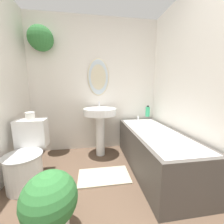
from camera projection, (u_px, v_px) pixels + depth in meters
wall_back at (88, 80)px, 2.51m from camera, size 2.41×0.39×2.40m
wall_right at (201, 85)px, 1.59m from camera, size 0.06×2.43×2.40m
toilet at (27, 158)px, 1.67m from camera, size 0.42×0.60×0.75m
pedestal_sink at (100, 120)px, 2.34m from camera, size 0.55×0.55×0.93m
bathtub at (154, 149)px, 1.98m from camera, size 0.66×1.62×0.64m
shampoo_bottle at (148, 111)px, 2.58m from camera, size 0.08×0.08×0.20m
potted_plant at (50, 203)px, 1.03m from camera, size 0.41×0.41×0.55m
bath_mat at (104, 176)px, 1.82m from camera, size 0.67×0.38×0.02m
toilet_paper_roll at (30, 116)px, 1.79m from camera, size 0.11×0.11×0.10m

